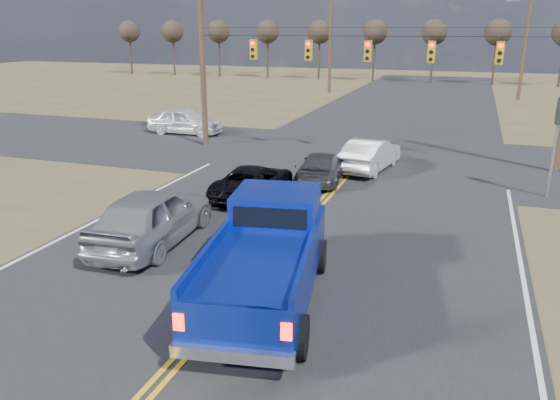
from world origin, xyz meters
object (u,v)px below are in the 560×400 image
(dgrey_car_queue, at_px, (322,167))
(cross_car_west, at_px, (185,121))
(black_suv, at_px, (254,181))
(white_car_queue, at_px, (370,154))
(pickup_truck, at_px, (266,257))
(silver_suv, at_px, (152,216))

(dgrey_car_queue, bearing_deg, cross_car_west, -41.08)
(black_suv, xyz_separation_m, cross_car_west, (-9.08, 11.06, 0.16))
(white_car_queue, relative_size, dgrey_car_queue, 1.04)
(pickup_truck, height_order, silver_suv, pickup_truck)
(pickup_truck, xyz_separation_m, silver_suv, (-4.61, 2.30, -0.26))
(silver_suv, relative_size, cross_car_west, 1.12)
(silver_suv, relative_size, black_suv, 1.13)
(silver_suv, height_order, white_car_queue, silver_suv)
(silver_suv, relative_size, white_car_queue, 1.16)
(black_suv, bearing_deg, cross_car_west, -51.04)
(pickup_truck, bearing_deg, silver_suv, 143.68)
(silver_suv, bearing_deg, black_suv, -104.89)
(dgrey_car_queue, bearing_deg, silver_suv, 65.32)
(silver_suv, xyz_separation_m, white_car_queue, (4.65, 11.30, -0.15))
(silver_suv, distance_m, dgrey_car_queue, 9.17)
(black_suv, distance_m, white_car_queue, 6.76)
(pickup_truck, relative_size, white_car_queue, 1.46)
(dgrey_car_queue, bearing_deg, white_car_queue, -126.34)
(black_suv, bearing_deg, white_car_queue, -121.93)
(pickup_truck, relative_size, cross_car_west, 1.41)
(black_suv, relative_size, cross_car_west, 0.99)
(pickup_truck, xyz_separation_m, dgrey_car_queue, (-1.56, 10.95, -0.52))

